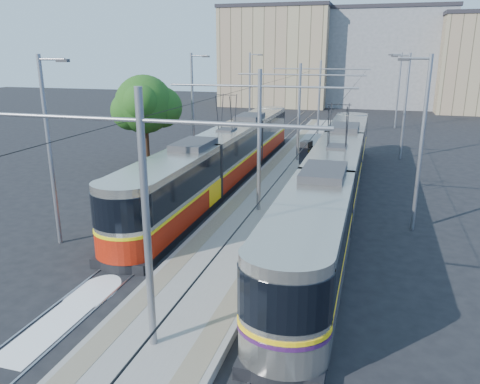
% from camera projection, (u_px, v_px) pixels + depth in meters
% --- Properties ---
extents(ground, '(160.00, 160.00, 0.00)m').
position_uv_depth(ground, '(204.00, 286.00, 16.78)').
color(ground, black).
rests_on(ground, ground).
extents(platform, '(4.00, 50.00, 0.30)m').
position_uv_depth(platform, '(290.00, 171.00, 32.37)').
color(platform, gray).
rests_on(platform, ground).
extents(tactile_strip_left, '(0.70, 50.00, 0.01)m').
position_uv_depth(tactile_strip_left, '(270.00, 167.00, 32.71)').
color(tactile_strip_left, gray).
rests_on(tactile_strip_left, platform).
extents(tactile_strip_right, '(0.70, 50.00, 0.01)m').
position_uv_depth(tactile_strip_right, '(311.00, 170.00, 31.94)').
color(tactile_strip_right, gray).
rests_on(tactile_strip_right, platform).
extents(rails, '(8.71, 70.00, 0.03)m').
position_uv_depth(rails, '(290.00, 173.00, 32.41)').
color(rails, gray).
rests_on(rails, ground).
extents(track_arrow, '(1.20, 5.00, 0.01)m').
position_uv_depth(track_arrow, '(66.00, 314.00, 14.99)').
color(track_arrow, silver).
rests_on(track_arrow, ground).
extents(tram_left, '(2.43, 28.12, 5.50)m').
position_uv_depth(tram_left, '(227.00, 155.00, 30.08)').
color(tram_left, black).
rests_on(tram_left, ground).
extents(tram_right, '(2.43, 30.00, 5.50)m').
position_uv_depth(tram_right, '(335.00, 174.00, 24.76)').
color(tram_right, black).
rests_on(tram_right, ground).
extents(catenary, '(9.20, 70.00, 7.00)m').
position_uv_depth(catenary, '(284.00, 112.00, 28.49)').
color(catenary, gray).
rests_on(catenary, platform).
extents(street_lamps, '(15.18, 38.22, 8.00)m').
position_uv_depth(street_lamps, '(301.00, 106.00, 34.89)').
color(street_lamps, gray).
rests_on(street_lamps, ground).
extents(shelter, '(0.79, 1.07, 2.14)m').
position_uv_depth(shelter, '(306.00, 156.00, 31.01)').
color(shelter, black).
rests_on(shelter, platform).
extents(tree, '(4.52, 4.18, 6.57)m').
position_uv_depth(tree, '(149.00, 105.00, 33.05)').
color(tree, '#382314').
rests_on(tree, ground).
extents(building_left, '(16.32, 12.24, 14.63)m').
position_uv_depth(building_left, '(278.00, 57.00, 72.51)').
color(building_left, '#9A8B68').
rests_on(building_left, ground).
extents(building_centre, '(18.36, 14.28, 14.37)m').
position_uv_depth(building_centre, '(385.00, 58.00, 71.95)').
color(building_centre, gray).
rests_on(building_centre, ground).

